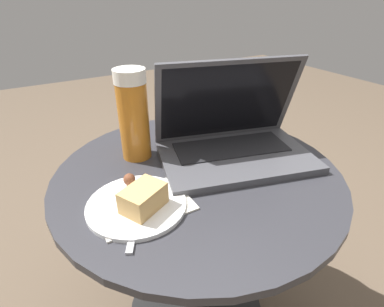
{
  "coord_description": "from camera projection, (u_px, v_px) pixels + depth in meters",
  "views": [
    {
      "loc": [
        -0.32,
        -0.51,
        0.92
      ],
      "look_at": [
        -0.03,
        -0.03,
        0.61
      ],
      "focal_mm": 28.0,
      "sensor_mm": 36.0,
      "label": 1
    }
  ],
  "objects": [
    {
      "name": "beer_glass",
      "position": [
        133.0,
        115.0,
        0.72
      ],
      "size": [
        0.07,
        0.07,
        0.22
      ],
      "color": "#C6701E",
      "rests_on": "table"
    },
    {
      "name": "laptop",
      "position": [
        233.0,
        138.0,
        0.75
      ],
      "size": [
        0.42,
        0.33,
        0.24
      ],
      "color": "#47474C",
      "rests_on": "table"
    },
    {
      "name": "table",
      "position": [
        197.0,
        223.0,
        0.79
      ],
      "size": [
        0.67,
        0.67,
        0.54
      ],
      "color": "black",
      "rests_on": "ground_plane"
    },
    {
      "name": "snack_plate",
      "position": [
        139.0,
        202.0,
        0.58
      ],
      "size": [
        0.2,
        0.2,
        0.05
      ],
      "color": "white",
      "rests_on": "table"
    },
    {
      "name": "napkin",
      "position": [
        144.0,
        205.0,
        0.6
      ],
      "size": [
        0.18,
        0.13,
        0.0
      ],
      "color": "silver",
      "rests_on": "table"
    },
    {
      "name": "fork",
      "position": [
        137.0,
        213.0,
        0.57
      ],
      "size": [
        0.1,
        0.16,
        0.0
      ],
      "color": "#B2B2B7",
      "rests_on": "table"
    }
  ]
}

